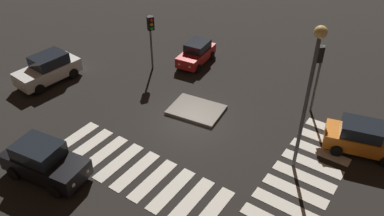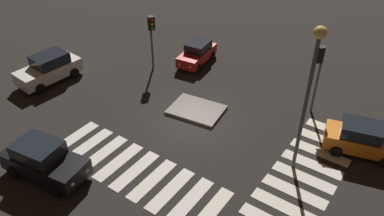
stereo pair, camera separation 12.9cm
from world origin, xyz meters
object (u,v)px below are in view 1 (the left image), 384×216
(car_red, at_px, (196,53))
(traffic_light_west, at_px, (151,30))
(traffic_island, at_px, (196,110))
(car_black, at_px, (44,161))
(car_white, at_px, (48,69))
(car_orange, at_px, (363,138))
(traffic_light_north, at_px, (318,63))
(street_lamp, at_px, (311,78))

(car_red, bearing_deg, traffic_light_west, -44.54)
(traffic_island, distance_m, car_black, 9.40)
(car_white, bearing_deg, car_black, 55.23)
(car_red, distance_m, traffic_light_west, 4.03)
(car_orange, xyz_separation_m, traffic_light_west, (-14.93, 0.61, 2.20))
(traffic_light_north, bearing_deg, traffic_light_west, -36.51)
(car_white, relative_size, street_lamp, 0.58)
(car_white, distance_m, car_black, 9.52)
(street_lamp, bearing_deg, car_red, 148.43)
(traffic_light_north, bearing_deg, car_red, -51.07)
(car_black, xyz_separation_m, traffic_light_west, (-2.51, 11.45, 2.13))
(car_red, bearing_deg, street_lamp, 51.93)
(car_white, distance_m, street_lamp, 17.90)
(street_lamp, bearing_deg, car_black, -142.44)
(traffic_island, relative_size, car_orange, 0.82)
(car_red, bearing_deg, traffic_light_north, 75.91)
(traffic_light_west, xyz_separation_m, street_lamp, (12.47, -3.79, 2.22))
(traffic_light_north, bearing_deg, car_white, -20.74)
(car_black, height_order, street_lamp, street_lamp)
(car_red, xyz_separation_m, traffic_light_west, (-2.05, -2.61, 2.28))
(car_red, relative_size, street_lamp, 0.49)
(traffic_light_west, bearing_deg, traffic_light_north, 38.44)
(car_white, height_order, car_red, car_white)
(traffic_island, relative_size, car_white, 0.77)
(traffic_light_west, distance_m, traffic_light_north, 11.39)
(traffic_light_west, bearing_deg, car_black, -46.20)
(car_orange, bearing_deg, car_red, 151.67)
(car_orange, bearing_deg, traffic_light_west, 163.39)
(car_orange, bearing_deg, traffic_island, 177.80)
(traffic_light_west, bearing_deg, traffic_island, 6.39)
(car_orange, height_order, car_black, car_black)
(traffic_island, bearing_deg, car_black, -109.18)
(car_orange, distance_m, street_lamp, 5.97)
(car_red, height_order, traffic_light_west, traffic_light_west)
(car_orange, relative_size, car_red, 1.13)
(car_red, distance_m, car_black, 14.08)
(car_orange, relative_size, car_white, 0.95)
(car_black, distance_m, street_lamp, 13.30)
(car_orange, xyz_separation_m, car_black, (-12.43, -10.84, 0.07))
(traffic_light_north, bearing_deg, street_lamp, 59.27)
(car_red, bearing_deg, car_black, -4.63)
(car_white, relative_size, traffic_light_west, 1.12)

